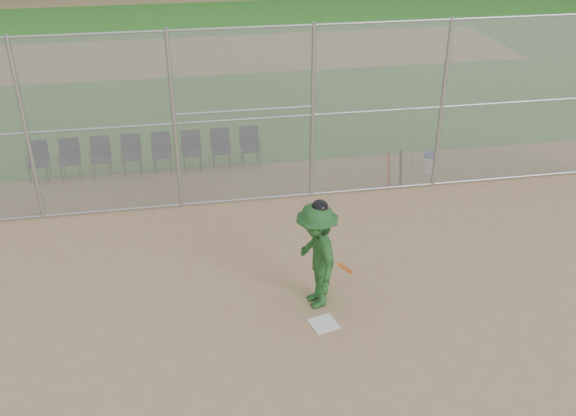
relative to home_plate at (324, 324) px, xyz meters
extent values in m
plane|color=tan|center=(-0.22, -0.32, -0.01)|extent=(100.00, 100.00, 0.00)
plane|color=#2B6D20|center=(-0.22, 17.68, 0.00)|extent=(100.00, 100.00, 0.00)
plane|color=tan|center=(-0.22, 17.68, 0.00)|extent=(24.00, 24.00, 0.00)
cube|color=gray|center=(-0.22, 4.68, 1.99)|extent=(16.00, 0.02, 4.00)
cylinder|color=#9EA3A8|center=(-0.22, 4.68, 3.94)|extent=(16.00, 0.05, 0.05)
cube|color=silver|center=(0.00, 0.00, 0.00)|extent=(0.51, 0.51, 0.02)
imported|color=#1F4F21|center=(-0.01, 0.61, 0.97)|extent=(0.86, 1.34, 1.97)
ellipsoid|color=black|center=(-0.01, 0.61, 1.93)|extent=(0.27, 0.30, 0.23)
cylinder|color=#DA5B14|center=(0.39, 0.21, 0.94)|extent=(0.45, 0.60, 0.60)
cylinder|color=white|center=(4.01, 5.45, 0.20)|extent=(0.35, 0.35, 0.42)
cylinder|color=#223E96|center=(4.01, 5.45, 0.44)|extent=(0.37, 0.37, 0.06)
cylinder|color=#D84C14|center=(2.73, 4.93, 0.41)|extent=(0.06, 0.22, 0.85)
cylinder|color=black|center=(3.03, 4.93, 0.41)|extent=(0.06, 0.25, 0.84)
cylinder|color=#B2B2B7|center=(3.33, 4.93, 0.41)|extent=(0.06, 0.28, 0.84)
camera|label=1|loc=(-2.12, -8.36, 6.89)|focal=40.00mm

